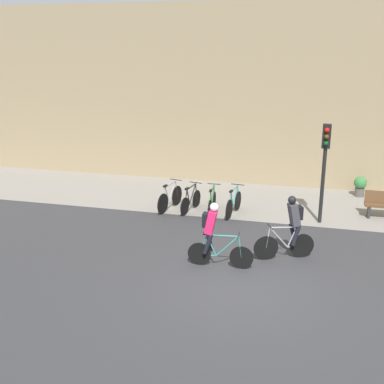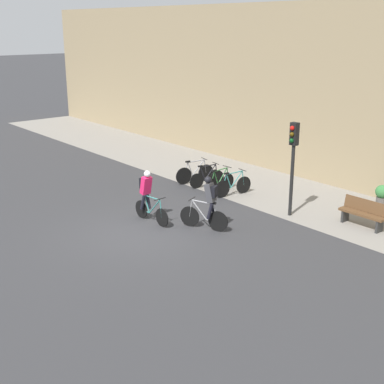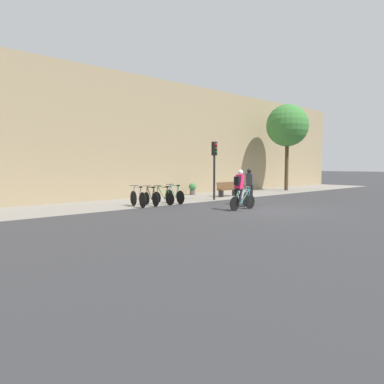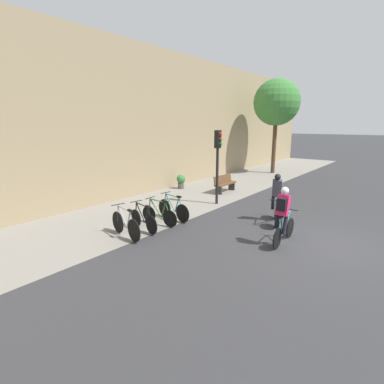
% 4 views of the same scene
% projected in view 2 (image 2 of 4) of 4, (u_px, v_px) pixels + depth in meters
% --- Properties ---
extents(ground, '(200.00, 200.00, 0.00)m').
position_uv_depth(ground, '(141.00, 234.00, 16.91)').
color(ground, '#333335').
extents(kerb_strip, '(44.00, 4.50, 0.01)m').
position_uv_depth(kerb_strip, '(282.00, 192.00, 21.05)').
color(kerb_strip, gray).
rests_on(kerb_strip, ground).
extents(building_facade, '(44.00, 0.60, 7.24)m').
position_uv_depth(building_facade, '(328.00, 95.00, 21.52)').
color(building_facade, '#9E8966').
rests_on(building_facade, ground).
extents(cyclist_pink, '(1.74, 0.46, 1.75)m').
position_uv_depth(cyclist_pink, '(147.00, 194.00, 17.76)').
color(cyclist_pink, black).
rests_on(cyclist_pink, ground).
extents(cyclist_grey, '(1.57, 0.73, 1.78)m').
position_uv_depth(cyclist_grey, '(208.00, 202.00, 16.97)').
color(cyclist_grey, black).
rests_on(cyclist_grey, ground).
extents(parked_bike_0, '(0.51, 1.74, 0.99)m').
position_uv_depth(parked_bike_0, '(195.00, 173.00, 22.23)').
color(parked_bike_0, black).
rests_on(parked_bike_0, ground).
extents(parked_bike_1, '(0.47, 1.57, 0.94)m').
position_uv_depth(parked_bike_1, '(207.00, 178.00, 21.69)').
color(parked_bike_1, black).
rests_on(parked_bike_1, ground).
extents(parked_bike_2, '(0.46, 1.59, 0.94)m').
position_uv_depth(parked_bike_2, '(220.00, 182.00, 21.13)').
color(parked_bike_2, black).
rests_on(parked_bike_2, ground).
extents(parked_bike_3, '(0.46, 1.69, 0.97)m').
position_uv_depth(parked_bike_3, '(233.00, 185.00, 20.57)').
color(parked_bike_3, black).
rests_on(parked_bike_3, ground).
extents(traffic_light_pole, '(0.26, 0.30, 3.24)m').
position_uv_depth(traffic_light_pole, '(293.00, 152.00, 17.87)').
color(traffic_light_pole, black).
rests_on(traffic_light_pole, ground).
extents(bench, '(1.60, 0.44, 0.89)m').
position_uv_depth(bench, '(363.00, 213.00, 17.39)').
color(bench, brown).
rests_on(bench, ground).
extents(potted_plant, '(0.48, 0.48, 0.78)m').
position_uv_depth(potted_plant, '(382.00, 194.00, 19.40)').
color(potted_plant, '#56514C').
rests_on(potted_plant, ground).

